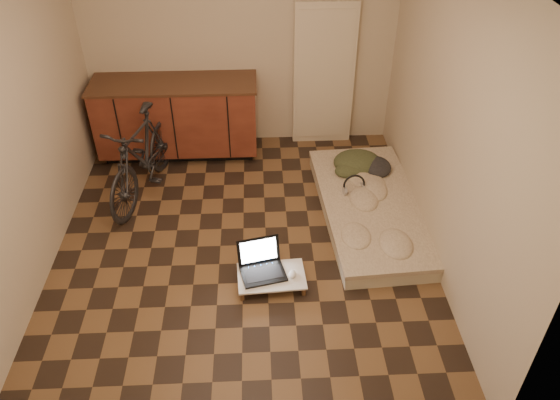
{
  "coord_description": "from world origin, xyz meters",
  "views": [
    {
      "loc": [
        0.17,
        -3.91,
        3.5
      ],
      "look_at": [
        0.35,
        -0.03,
        0.55
      ],
      "focal_mm": 35.0,
      "sensor_mm": 36.0,
      "label": 1
    }
  ],
  "objects_px": {
    "bicycle": "(141,152)",
    "lap_desk": "(271,276)",
    "laptop": "(262,266)",
    "futon": "(371,208)"
  },
  "relations": [
    {
      "from": "lap_desk",
      "to": "laptop",
      "type": "height_order",
      "value": "laptop"
    },
    {
      "from": "futon",
      "to": "laptop",
      "type": "bearing_deg",
      "value": -146.6
    },
    {
      "from": "futon",
      "to": "lap_desk",
      "type": "distance_m",
      "value": 1.39
    },
    {
      "from": "bicycle",
      "to": "lap_desk",
      "type": "height_order",
      "value": "bicycle"
    },
    {
      "from": "lap_desk",
      "to": "bicycle",
      "type": "bearing_deg",
      "value": 128.54
    },
    {
      "from": "laptop",
      "to": "futon",
      "type": "bearing_deg",
      "value": 24.14
    },
    {
      "from": "futon",
      "to": "laptop",
      "type": "distance_m",
      "value": 1.41
    },
    {
      "from": "lap_desk",
      "to": "laptop",
      "type": "distance_m",
      "value": 0.12
    },
    {
      "from": "laptop",
      "to": "lap_desk",
      "type": "bearing_deg",
      "value": -52.54
    },
    {
      "from": "lap_desk",
      "to": "laptop",
      "type": "bearing_deg",
      "value": 136.71
    }
  ]
}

